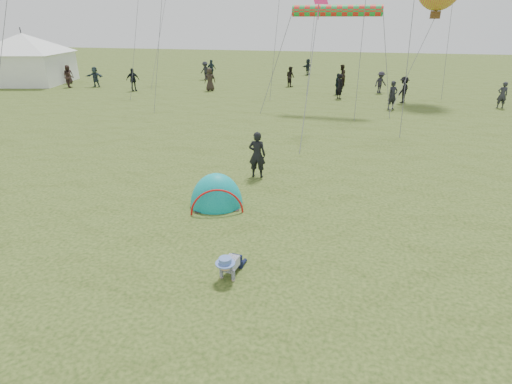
% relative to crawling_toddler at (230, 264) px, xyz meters
% --- Properties ---
extents(ground, '(140.00, 140.00, 0.00)m').
position_rel_crawling_toddler_xyz_m(ground, '(-0.87, 0.44, -0.30)').
color(ground, '#1E3510').
extents(crawling_toddler, '(0.65, 0.86, 0.61)m').
position_rel_crawling_toddler_xyz_m(crawling_toddler, '(0.00, 0.00, 0.00)').
color(crawling_toddler, black).
rests_on(crawling_toddler, ground).
extents(popup_tent, '(1.97, 1.80, 2.08)m').
position_rel_crawling_toddler_xyz_m(popup_tent, '(-1.49, 3.46, -0.30)').
color(popup_tent, '#007985').
rests_on(popup_tent, ground).
extents(standing_adult, '(0.62, 0.42, 1.69)m').
position_rel_crawling_toddler_xyz_m(standing_adult, '(-0.83, 6.14, 0.54)').
color(standing_adult, black).
rests_on(standing_adult, ground).
extents(event_marquee, '(8.03, 8.03, 4.57)m').
position_rel_crawling_toddler_xyz_m(event_marquee, '(-26.29, 24.31, 1.98)').
color(event_marquee, white).
rests_on(event_marquee, ground).
extents(crowd_person_0, '(0.72, 0.77, 1.76)m').
position_rel_crawling_toddler_xyz_m(crowd_person_0, '(1.33, 22.89, 0.58)').
color(crowd_person_0, black).
rests_on(crowd_person_0, ground).
extents(crowd_person_1, '(1.07, 1.05, 1.74)m').
position_rel_crawling_toddler_xyz_m(crowd_person_1, '(-21.26, 23.04, 0.57)').
color(crowd_person_1, '#36231F').
rests_on(crowd_person_1, ground).
extents(crowd_person_2, '(1.03, 1.06, 1.78)m').
position_rel_crawling_toddler_xyz_m(crowd_person_2, '(-14.99, 22.52, 0.59)').
color(crowd_person_2, black).
rests_on(crowd_person_2, ground).
extents(crowd_person_3, '(1.20, 1.15, 1.64)m').
position_rel_crawling_toddler_xyz_m(crowd_person_3, '(4.31, 26.16, 0.52)').
color(crowd_person_3, '#222029').
rests_on(crowd_person_3, ground).
extents(crowd_person_4, '(1.03, 0.88, 1.79)m').
position_rel_crawling_toddler_xyz_m(crowd_person_4, '(-9.02, 24.11, 0.59)').
color(crowd_person_4, black).
rests_on(crowd_person_4, ground).
extents(crowd_person_5, '(1.58, 0.58, 1.67)m').
position_rel_crawling_toddler_xyz_m(crowd_person_5, '(-19.24, 23.77, 0.53)').
color(crowd_person_5, '#27353C').
rests_on(crowd_person_5, ground).
extents(crowd_person_6, '(0.78, 0.71, 1.78)m').
position_rel_crawling_toddler_xyz_m(crowd_person_6, '(4.77, 19.85, 0.59)').
color(crowd_person_6, black).
rests_on(crowd_person_6, ground).
extents(crowd_person_7, '(1.02, 1.02, 1.67)m').
position_rel_crawling_toddler_xyz_m(crowd_person_7, '(-3.07, 27.86, 0.53)').
color(crowd_person_7, black).
rests_on(crowd_person_7, ground).
extents(crowd_person_8, '(0.64, 1.01, 1.60)m').
position_rel_crawling_toddler_xyz_m(crowd_person_8, '(1.10, 24.59, 0.50)').
color(crowd_person_8, black).
rests_on(crowd_person_8, ground).
extents(crowd_person_9, '(1.23, 0.97, 1.67)m').
position_rel_crawling_toddler_xyz_m(crowd_person_9, '(-11.68, 30.27, 0.53)').
color(crowd_person_9, black).
rests_on(crowd_person_9, ground).
extents(crowd_person_10, '(0.92, 0.93, 1.63)m').
position_rel_crawling_toddler_xyz_m(crowd_person_10, '(-22.78, 24.95, 0.51)').
color(crowd_person_10, '#2F211F').
rests_on(crowd_person_10, ground).
extents(crowd_person_11, '(1.03, 1.56, 1.61)m').
position_rel_crawling_toddler_xyz_m(crowd_person_11, '(-2.54, 36.12, 0.50)').
color(crowd_person_11, black).
rests_on(crowd_person_11, ground).
extents(crowd_person_12, '(0.64, 0.44, 1.68)m').
position_rel_crawling_toddler_xyz_m(crowd_person_12, '(11.70, 21.96, 0.54)').
color(crowd_person_12, '#26272E').
rests_on(crowd_person_12, ground).
extents(crowd_person_13, '(0.91, 1.04, 1.80)m').
position_rel_crawling_toddler_xyz_m(crowd_person_13, '(1.19, 29.17, 0.60)').
color(crowd_person_13, black).
rests_on(crowd_person_13, ground).
extents(crowd_person_14, '(0.92, 1.11, 1.77)m').
position_rel_crawling_toddler_xyz_m(crowd_person_14, '(-11.36, 31.12, 0.58)').
color(crowd_person_14, '#23313A').
rests_on(crowd_person_14, ground).
extents(crowd_person_15, '(1.11, 1.32, 1.77)m').
position_rel_crawling_toddler_xyz_m(crowd_person_15, '(5.65, 22.37, 0.58)').
color(crowd_person_15, black).
rests_on(crowd_person_15, ground).
extents(rainbow_tube_kite, '(5.17, 0.64, 0.64)m').
position_rel_crawling_toddler_xyz_m(rainbow_tube_kite, '(0.95, 18.66, 5.49)').
color(rainbow_tube_kite, red).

